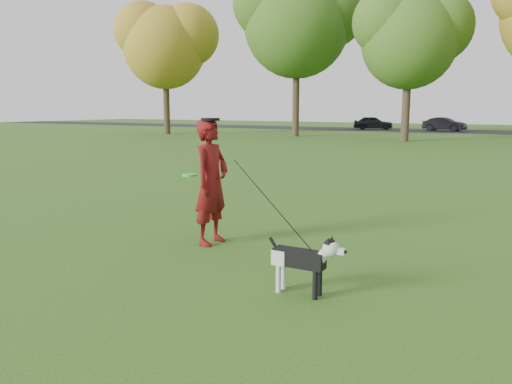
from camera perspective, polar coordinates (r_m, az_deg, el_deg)
The scene contains 8 objects.
ground at distance 6.68m, azimuth 1.11°, elevation -8.36°, with size 120.00×120.00×0.00m, color #285116.
road at distance 45.75m, azimuth 25.58°, elevation 6.19°, with size 120.00×7.00×0.02m, color black.
man at distance 7.55m, azimuth -5.12°, elevation 1.13°, with size 0.69×0.46×1.90m, color #560C0C.
dog at distance 5.57m, azimuth 5.62°, elevation -7.49°, with size 0.93×0.19×0.71m.
car_left at distance 47.48m, azimuth 13.23°, elevation 7.71°, with size 1.43×3.54×1.21m, color black.
car_mid at distance 46.15m, azimuth 20.73°, elevation 7.26°, with size 1.23×3.52×1.16m, color black.
man_held_items at distance 6.31m, azimuth 1.52°, elevation -1.02°, with size 2.71×1.42×1.44m.
tree_row at distance 32.42m, azimuth 22.15°, elevation 18.50°, with size 51.74×8.86×12.01m.
Camera 1 is at (2.98, -5.60, 2.07)m, focal length 35.00 mm.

